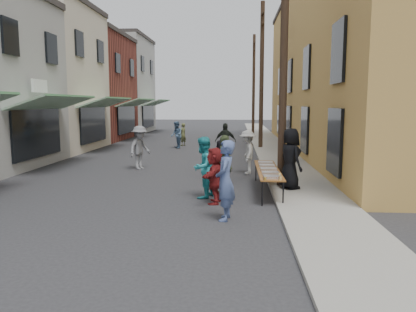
# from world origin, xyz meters

# --- Properties ---
(ground) EXTENTS (120.00, 120.00, 0.00)m
(ground) POSITION_xyz_m (0.00, 0.00, 0.00)
(ground) COLOR #28282B
(ground) RESTS_ON ground
(sidewalk) EXTENTS (2.20, 60.00, 0.10)m
(sidewalk) POSITION_xyz_m (5.00, 15.00, 0.05)
(sidewalk) COLOR gray
(sidewalk) RESTS_ON ground
(storefront_row) EXTENTS (8.00, 37.00, 9.00)m
(storefront_row) POSITION_xyz_m (-10.00, 14.96, 4.12)
(storefront_row) COLOR maroon
(storefront_row) RESTS_ON ground
(building_ochre) EXTENTS (10.00, 28.00, 10.00)m
(building_ochre) POSITION_xyz_m (11.10, 14.00, 5.00)
(building_ochre) COLOR #C49446
(building_ochre) RESTS_ON ground
(utility_pole_near) EXTENTS (0.26, 0.26, 9.00)m
(utility_pole_near) POSITION_xyz_m (4.30, 3.00, 4.50)
(utility_pole_near) COLOR #2D2116
(utility_pole_near) RESTS_ON ground
(utility_pole_mid) EXTENTS (0.26, 0.26, 9.00)m
(utility_pole_mid) POSITION_xyz_m (4.30, 15.00, 4.50)
(utility_pole_mid) COLOR #2D2116
(utility_pole_mid) RESTS_ON ground
(utility_pole_far) EXTENTS (0.26, 0.26, 9.00)m
(utility_pole_far) POSITION_xyz_m (4.30, 27.00, 4.50)
(utility_pole_far) COLOR #2D2116
(utility_pole_far) RESTS_ON ground
(serving_table) EXTENTS (0.70, 4.00, 0.75)m
(serving_table) POSITION_xyz_m (3.80, 2.34, 0.71)
(serving_table) COLOR brown
(serving_table) RESTS_ON ground
(catering_tray_sausage) EXTENTS (0.50, 0.33, 0.08)m
(catering_tray_sausage) POSITION_xyz_m (3.80, 0.69, 0.79)
(catering_tray_sausage) COLOR maroon
(catering_tray_sausage) RESTS_ON serving_table
(catering_tray_foil_b) EXTENTS (0.50, 0.33, 0.08)m
(catering_tray_foil_b) POSITION_xyz_m (3.80, 1.34, 0.79)
(catering_tray_foil_b) COLOR #B2B2B7
(catering_tray_foil_b) RESTS_ON serving_table
(catering_tray_buns) EXTENTS (0.50, 0.33, 0.08)m
(catering_tray_buns) POSITION_xyz_m (3.80, 2.04, 0.79)
(catering_tray_buns) COLOR tan
(catering_tray_buns) RESTS_ON serving_table
(catering_tray_foil_d) EXTENTS (0.50, 0.33, 0.08)m
(catering_tray_foil_d) POSITION_xyz_m (3.80, 2.74, 0.79)
(catering_tray_foil_d) COLOR #B2B2B7
(catering_tray_foil_d) RESTS_ON serving_table
(catering_tray_buns_end) EXTENTS (0.50, 0.33, 0.08)m
(catering_tray_buns_end) POSITION_xyz_m (3.80, 3.44, 0.79)
(catering_tray_buns_end) COLOR tan
(catering_tray_buns_end) RESTS_ON serving_table
(condiment_jar_a) EXTENTS (0.07, 0.07, 0.08)m
(condiment_jar_a) POSITION_xyz_m (3.58, 0.39, 0.79)
(condiment_jar_a) COLOR #A57F26
(condiment_jar_a) RESTS_ON serving_table
(condiment_jar_b) EXTENTS (0.07, 0.07, 0.08)m
(condiment_jar_b) POSITION_xyz_m (3.58, 0.49, 0.79)
(condiment_jar_b) COLOR #A57F26
(condiment_jar_b) RESTS_ON serving_table
(condiment_jar_c) EXTENTS (0.07, 0.07, 0.08)m
(condiment_jar_c) POSITION_xyz_m (3.58, 0.59, 0.79)
(condiment_jar_c) COLOR #A57F26
(condiment_jar_c) RESTS_ON serving_table
(cup_stack) EXTENTS (0.08, 0.08, 0.12)m
(cup_stack) POSITION_xyz_m (4.00, 0.44, 0.81)
(cup_stack) COLOR tan
(cup_stack) RESTS_ON serving_table
(guest_front_a) EXTENTS (0.69, 0.88, 1.58)m
(guest_front_a) POSITION_xyz_m (2.27, 3.44, 0.79)
(guest_front_a) COLOR black
(guest_front_a) RESTS_ON ground
(guest_front_b) EXTENTS (0.54, 0.76, 1.98)m
(guest_front_b) POSITION_xyz_m (2.51, -0.96, 0.99)
(guest_front_b) COLOR #485A8B
(guest_front_b) RESTS_ON ground
(guest_front_c) EXTENTS (1.02, 1.12, 1.87)m
(guest_front_c) POSITION_xyz_m (1.77, 1.36, 0.93)
(guest_front_c) COLOR teal
(guest_front_c) RESTS_ON ground
(guest_front_d) EXTENTS (0.70, 1.17, 1.78)m
(guest_front_d) POSITION_xyz_m (3.23, 5.68, 0.89)
(guest_front_d) COLOR beige
(guest_front_d) RESTS_ON ground
(guest_front_e) EXTENTS (0.71, 1.19, 1.90)m
(guest_front_e) POSITION_xyz_m (2.42, 1.64, 0.95)
(guest_front_e) COLOR #455330
(guest_front_e) RESTS_ON ground
(guest_queue_back) EXTENTS (0.64, 1.54, 1.62)m
(guest_queue_back) POSITION_xyz_m (2.17, 0.71, 0.81)
(guest_queue_back) COLOR maroon
(guest_queue_back) RESTS_ON ground
(server) EXTENTS (0.97, 1.14, 1.97)m
(server) POSITION_xyz_m (4.53, 2.43, 1.08)
(server) COLOR black
(server) RESTS_ON sidewalk
(passerby_left) EXTENTS (1.17, 1.41, 1.89)m
(passerby_left) POSITION_xyz_m (-1.41, 6.52, 0.95)
(passerby_left) COLOR slate
(passerby_left) RESTS_ON ground
(passerby_mid) EXTENTS (1.11, 0.52, 1.85)m
(passerby_mid) POSITION_xyz_m (2.22, 10.02, 0.92)
(passerby_mid) COLOR black
(passerby_mid) RESTS_ON ground
(passerby_right) EXTENTS (0.61, 0.67, 1.53)m
(passerby_right) POSITION_xyz_m (-0.83, 16.35, 0.77)
(passerby_right) COLOR brown
(passerby_right) RESTS_ON ground
(passerby_far) EXTENTS (0.90, 1.01, 1.73)m
(passerby_far) POSITION_xyz_m (-1.02, 14.76, 0.86)
(passerby_far) COLOR #4C6D93
(passerby_far) RESTS_ON ground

